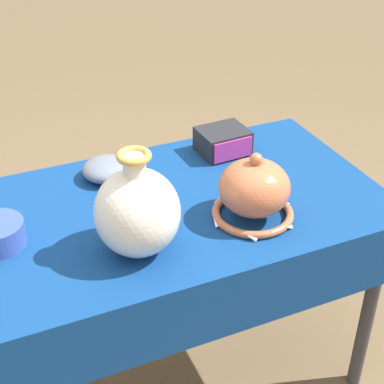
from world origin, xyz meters
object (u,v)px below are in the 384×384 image
(vase_dome_bell, at_px, (254,192))
(mosaic_tile_box, at_px, (223,141))
(vase_tall_bulbous, at_px, (137,211))
(bowl_shallow_slate, at_px, (107,169))

(vase_dome_bell, relative_size, mosaic_tile_box, 1.48)
(vase_dome_bell, bearing_deg, vase_tall_bulbous, -177.49)
(vase_dome_bell, xyz_separation_m, bowl_shallow_slate, (-0.30, 0.36, -0.05))
(vase_dome_bell, bearing_deg, mosaic_tile_box, 76.62)
(mosaic_tile_box, xyz_separation_m, bowl_shallow_slate, (-0.39, -0.00, -0.01))
(vase_tall_bulbous, distance_m, mosaic_tile_box, 0.57)
(vase_tall_bulbous, relative_size, bowl_shallow_slate, 1.88)
(vase_dome_bell, distance_m, bowl_shallow_slate, 0.47)
(vase_tall_bulbous, bearing_deg, vase_dome_bell, 2.51)
(bowl_shallow_slate, bearing_deg, mosaic_tile_box, 0.39)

